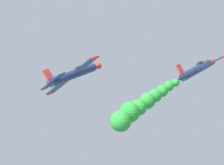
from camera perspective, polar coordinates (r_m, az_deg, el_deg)
The scene contains 3 objects.
airplane_lead at distance 64.63m, azimuth 10.38°, elevation 1.61°, with size 8.14×10.35×5.63m.
smoke_trail_lead at distance 51.05m, azimuth 3.33°, elevation -3.02°, with size 2.26×14.33×2.80m.
airplane_left_inner at distance 59.69m, azimuth -4.68°, elevation 1.04°, with size 7.71×10.35×6.23m.
Camera 1 is at (29.26, -45.23, 127.07)m, focal length 74.52 mm.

